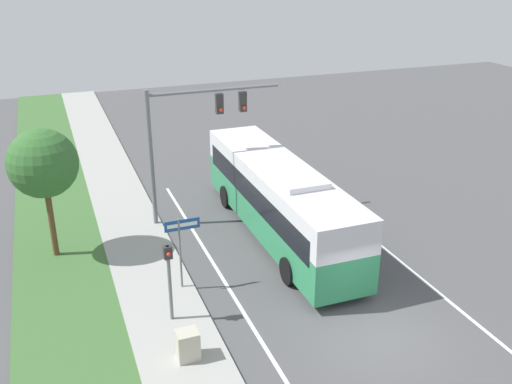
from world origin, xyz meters
The scene contains 10 objects.
ground_plane centered at (0.00, 0.00, 0.00)m, with size 80.00×80.00×0.00m, color #4C4C4F.
sidewalk centered at (-6.20, 0.00, 0.06)m, with size 2.80×80.00×0.12m.
lane_divider_near centered at (-3.60, 0.00, 0.00)m, with size 0.14×30.00×0.01m.
lane_divider_far centered at (3.60, 0.00, 0.00)m, with size 0.14×30.00×0.01m.
bus centered at (-0.17, 7.81, 1.92)m, with size 2.68×12.34×3.53m.
signal_gantry centered at (-3.20, 10.78, 4.52)m, with size 6.11×0.41×6.32m.
pedestrian_signal centered at (-6.06, 3.14, 1.99)m, with size 0.28×0.34×2.91m.
street_sign centered at (-5.18, 5.01, 2.03)m, with size 1.30×0.08×2.91m.
utility_cabinet centered at (-6.05, 0.95, 0.60)m, with size 0.68×0.59×0.96m.
roadside_tree centered at (-9.51, 9.30, 4.09)m, with size 2.73×2.73×5.38m.
Camera 1 is at (-9.14, -13.08, 11.62)m, focal length 40.00 mm.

